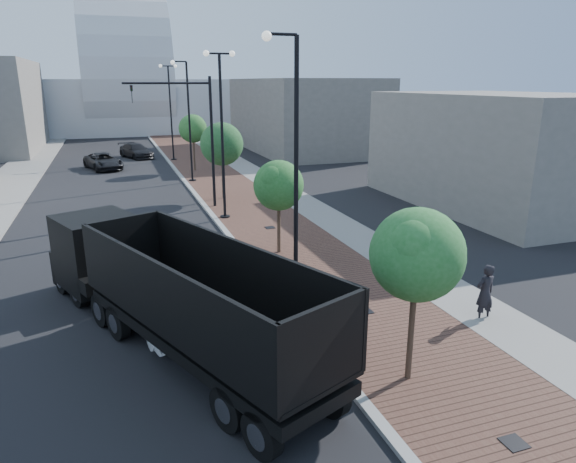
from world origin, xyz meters
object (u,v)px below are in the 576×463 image
object	(u,v)px
dump_truck	(140,282)
white_sedan	(157,309)
dark_car_mid	(103,161)
pedestrian	(485,293)

from	to	relation	value
dump_truck	white_sedan	xyz separation A→B (m)	(0.44, -0.61, -0.77)
dark_car_mid	dump_truck	bearing A→B (deg)	-104.80
dark_car_mid	pedestrian	world-z (taller)	pedestrian
dark_car_mid	pedestrian	size ratio (longest dim) A/B	2.65
dark_car_mid	white_sedan	bearing A→B (deg)	-104.09
pedestrian	white_sedan	bearing A→B (deg)	-20.07
white_sedan	pedestrian	xyz separation A→B (m)	(10.31, -2.92, 0.30)
dump_truck	pedestrian	bearing A→B (deg)	-41.19
white_sedan	dark_car_mid	xyz separation A→B (m)	(-1.68, 33.57, 0.04)
dump_truck	pedestrian	world-z (taller)	dump_truck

